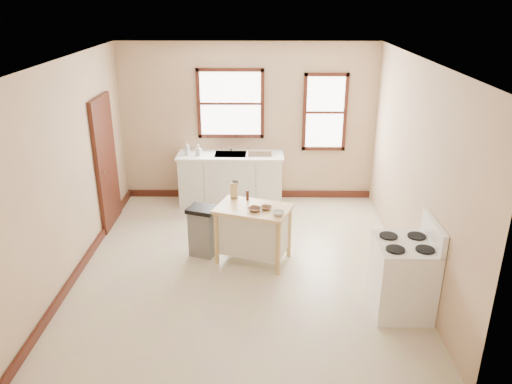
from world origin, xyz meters
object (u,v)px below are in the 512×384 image
kitchen_island (253,234)px  bowl_b (266,208)px  dish_rack (260,152)px  gas_stove (403,267)px  knife_block (234,191)px  bowl_a (255,209)px  bowl_c (279,213)px  trash_bin (203,231)px  soap_bottle_a (187,148)px  pepper_grinder (247,195)px  soap_bottle_b (199,150)px

kitchen_island → bowl_b: bearing=-0.4°
dish_rack → gas_stove: gas_stove is taller
dish_rack → knife_block: 1.71m
bowl_a → knife_block: bearing=122.5°
bowl_c → trash_bin: bearing=159.6°
soap_bottle_a → kitchen_island: size_ratio=0.23×
trash_bin → knife_block: bearing=42.0°
pepper_grinder → gas_stove: gas_stove is taller
soap_bottle_a → dish_rack: 1.26m
soap_bottle_b → knife_block: size_ratio=0.95×
knife_block → bowl_c: 0.86m
pepper_grinder → bowl_b: size_ratio=0.96×
soap_bottle_b → dish_rack: size_ratio=0.44×
soap_bottle_a → bowl_c: size_ratio=1.46×
dish_rack → bowl_a: bearing=-74.3°
soap_bottle_b → gas_stove: bearing=-30.4°
kitchen_island → knife_block: size_ratio=4.97×
soap_bottle_a → trash_bin: soap_bottle_a is taller
soap_bottle_b → dish_rack: soap_bottle_b is taller
gas_stove → kitchen_island: bearing=146.5°
bowl_a → soap_bottle_a: bearing=119.4°
soap_bottle_b → trash_bin: (0.25, -1.84, -0.65)m
soap_bottle_b → bowl_c: size_ratio=1.19×
soap_bottle_a → bowl_b: 2.50m
soap_bottle_a → dish_rack: size_ratio=0.54×
soap_bottle_b → dish_rack: bearing=20.4°
pepper_grinder → bowl_a: size_ratio=0.85×
soap_bottle_a → pepper_grinder: bearing=-79.5°
soap_bottle_a → pepper_grinder: size_ratio=1.55×
gas_stove → bowl_b: bearing=145.1°
trash_bin → bowl_a: bearing=-1.6°
pepper_grinder → bowl_b: (0.26, -0.31, -0.06)m
knife_block → bowl_a: (0.30, -0.47, -0.08)m
kitchen_island → bowl_a: (0.02, -0.11, 0.43)m
dish_rack → bowl_a: size_ratio=2.43×
kitchen_island → gas_stove: gas_stove is taller
soap_bottle_a → bowl_a: (1.21, -2.14, -0.20)m
knife_block → bowl_b: size_ratio=1.28×
kitchen_island → pepper_grinder: pepper_grinder is taller
soap_bottle_a → pepper_grinder: soap_bottle_a is taller
bowl_b → bowl_c: (0.16, -0.18, 0.01)m
dish_rack → bowl_c: size_ratio=2.69×
dish_rack → trash_bin: dish_rack is taller
bowl_b → knife_block: bearing=137.6°
dish_rack → kitchen_island: bearing=-75.0°
bowl_a → gas_stove: (1.75, -1.06, -0.25)m
dish_rack → pepper_grinder: 1.79m
kitchen_island → gas_stove: bearing=-15.0°
dish_rack → kitchen_island: dish_rack is taller
soap_bottle_a → soap_bottle_b: 0.21m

